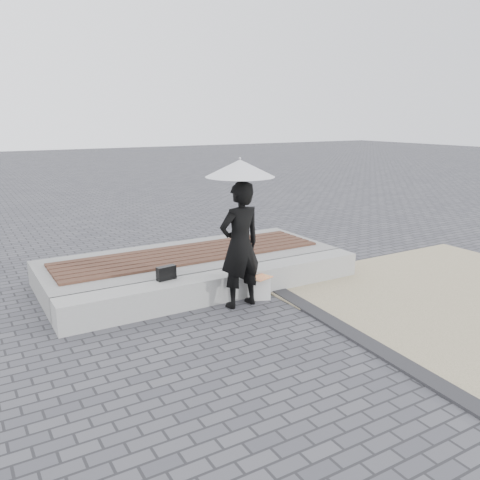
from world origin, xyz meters
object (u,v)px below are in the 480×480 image
Objects in this scene: canvas_tote at (259,288)px; handbag at (166,273)px; woman at (240,245)px; seating_ledge at (224,285)px; parasol at (240,168)px.

handbag is at bearing -176.18° from canvas_tote.
woman is 0.84m from canvas_tote.
seating_ledge is 1.87m from parasol.
handbag is at bearing 149.07° from parasol.
seating_ledge is at bearing 96.16° from parasol.
woman is (0.04, -0.41, 0.72)m from seating_ledge.
handbag reaches higher than seating_ledge.
handbag is 0.81× the size of canvas_tote.
seating_ledge is 2.71× the size of woman.
woman is at bearing -83.84° from seating_ledge.
parasol is at bearing -83.84° from seating_ledge.
parasol is 1.86m from handbag.
seating_ledge is at bearing 165.22° from canvas_tote.
seating_ledge reaches higher than canvas_tote.
woman is at bearing 0.00° from parasol.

